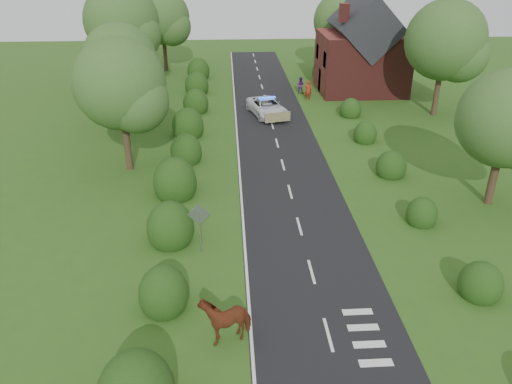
{
  "coord_description": "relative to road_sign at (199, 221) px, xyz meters",
  "views": [
    {
      "loc": [
        -3.55,
        -18.14,
        13.2
      ],
      "look_at": [
        -2.16,
        5.54,
        1.3
      ],
      "focal_mm": 35.0,
      "sensor_mm": 36.0,
      "label": 1
    }
  ],
  "objects": [
    {
      "name": "tree_left_d",
      "position": [
        -5.23,
        37.85,
        3.98
      ],
      "size": [
        6.15,
        6.0,
        8.89
      ],
      "color": "#332316",
      "rests_on": "ground"
    },
    {
      "name": "road",
      "position": [
        5.0,
        13.0,
        -1.64
      ],
      "size": [
        6.0,
        70.0,
        0.02
      ],
      "primitive_type": "cube",
      "color": "black",
      "rests_on": "ground"
    },
    {
      "name": "tree_right_c",
      "position": [
        14.27,
        35.85,
        3.69
      ],
      "size": [
        6.15,
        6.0,
        8.58
      ],
      "color": "#332316",
      "rests_on": "ground"
    },
    {
      "name": "tree_right_a",
      "position": [
        16.23,
        3.87,
        3.09
      ],
      "size": [
        5.33,
        5.2,
        7.56
      ],
      "color": "#332316",
      "rests_on": "ground"
    },
    {
      "name": "pedestrian_purple",
      "position": [
        8.54,
        27.43,
        -0.85
      ],
      "size": [
        0.93,
        0.83,
        1.6
      ],
      "primitive_type": "imported",
      "rotation": [
        0.0,
        0.0,
        2.81
      ],
      "color": "#582073",
      "rests_on": "ground"
    },
    {
      "name": "pedestrian_red",
      "position": [
        8.95,
        25.08,
        -0.75
      ],
      "size": [
        0.68,
        0.46,
        1.81
      ],
      "primitive_type": "imported",
      "rotation": [
        0.0,
        0.0,
        3.1
      ],
      "color": "#AD2515",
      "rests_on": "ground"
    },
    {
      "name": "house",
      "position": [
        14.49,
        28.0,
        2.13
      ],
      "size": [
        8.0,
        7.4,
        9.17
      ],
      "color": "maroon",
      "rests_on": "ground"
    },
    {
      "name": "road_sign",
      "position": [
        0.0,
        0.0,
        0.0
      ],
      "size": [
        1.06,
        0.08,
        2.53
      ],
      "color": "gray",
      "rests_on": "ground"
    },
    {
      "name": "tree_left_b",
      "position": [
        -6.25,
        17.86,
        3.39
      ],
      "size": [
        5.74,
        5.6,
        8.07
      ],
      "color": "#332316",
      "rests_on": "ground"
    },
    {
      "name": "hedgerow_left",
      "position": [
        -1.51,
        9.69,
        -0.91
      ],
      "size": [
        2.75,
        50.41,
        3.0
      ],
      "color": "#1F3C0F",
      "rests_on": "ground"
    },
    {
      "name": "hedgerow_right",
      "position": [
        11.6,
        9.21,
        -1.1
      ],
      "size": [
        2.1,
        45.78,
        2.1
      ],
      "color": "#1F3C0F",
      "rests_on": "ground"
    },
    {
      "name": "road_markings",
      "position": [
        3.4,
        10.93,
        -1.63
      ],
      "size": [
        4.96,
        70.0,
        0.01
      ],
      "color": "white",
      "rests_on": "road"
    },
    {
      "name": "tree_left_a",
      "position": [
        -4.75,
        9.86,
        3.69
      ],
      "size": [
        5.74,
        5.6,
        8.38
      ],
      "color": "#332316",
      "rests_on": "ground"
    },
    {
      "name": "tree_left_c",
      "position": [
        -7.7,
        27.83,
        4.88
      ],
      "size": [
        6.97,
        6.8,
        10.22
      ],
      "color": "#332316",
      "rests_on": "ground"
    },
    {
      "name": "ground",
      "position": [
        5.0,
        -2.0,
        -1.65
      ],
      "size": [
        120.0,
        120.0,
        0.0
      ],
      "primitive_type": "plane",
      "color": "#2F581C"
    },
    {
      "name": "cow",
      "position": [
        1.17,
        -5.79,
        -0.89
      ],
      "size": [
        2.42,
        1.85,
        1.53
      ],
      "primitive_type": "imported",
      "rotation": [
        0.0,
        0.0,
        -1.19
      ],
      "color": "maroon",
      "rests_on": "ground"
    },
    {
      "name": "tree_right_b",
      "position": [
        19.29,
        19.84,
        4.28
      ],
      "size": [
        6.56,
        6.4,
        9.4
      ],
      "color": "#332316",
      "rests_on": "ground"
    },
    {
      "name": "police_van",
      "position": [
        4.77,
        20.62,
        -0.93
      ],
      "size": [
        3.63,
        5.66,
        1.59
      ],
      "rotation": [
        0.0,
        0.0,
        0.26
      ],
      "color": "white",
      "rests_on": "ground"
    }
  ]
}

